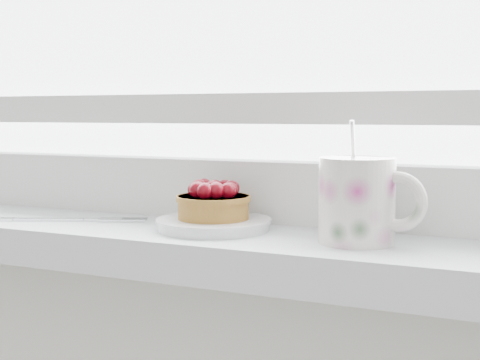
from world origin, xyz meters
The scene contains 4 objects.
saucer centered at (-0.01, 1.89, 0.95)m, with size 0.12×0.12×0.01m, color silver.
raspberry_tart centered at (-0.01, 1.89, 0.97)m, with size 0.08×0.08×0.04m.
floral_mug centered at (0.15, 1.88, 0.98)m, with size 0.11×0.08×0.12m.
fork centered at (-0.19, 1.87, 0.94)m, with size 0.16×0.08×0.00m.
Camera 1 is at (0.31, 1.25, 1.06)m, focal length 50.00 mm.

